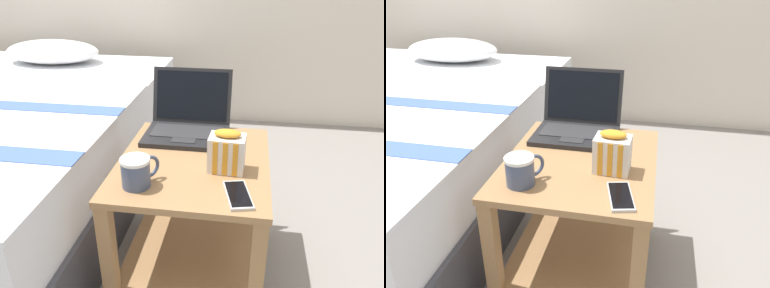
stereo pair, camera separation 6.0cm
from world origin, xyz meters
The scene contains 6 objects.
ground_plane centered at (0.00, 0.00, 0.00)m, with size 8.00×8.00×0.00m, color gray.
bedside_table centered at (0.00, 0.00, 0.31)m, with size 0.51×0.60×0.49m.
laptop centered at (-0.06, 0.22, 0.53)m, with size 0.32×0.29×0.23m.
mug_front_left centered at (-0.14, -0.19, 0.54)m, with size 0.10×0.11×0.09m.
snack_bag centered at (0.11, -0.05, 0.55)m, with size 0.12×0.09×0.14m.
cell_phone centered at (0.16, -0.20, 0.49)m, with size 0.10×0.16×0.01m.
Camera 1 is at (0.17, -1.11, 1.08)m, focal length 35.00 mm.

